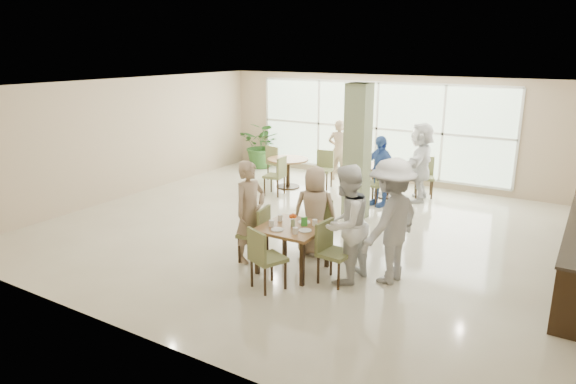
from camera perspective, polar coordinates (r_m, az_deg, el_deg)
The scene contains 19 objects.
ground at distance 10.16m, azimuth 2.59°, elevation -4.25°, with size 10.00×10.00×0.00m, color beige.
room_shell at distance 9.71m, azimuth 2.71°, elevation 5.24°, with size 10.00×10.00×10.00m.
window_bank at distance 13.96m, azimuth 9.82°, elevation 6.98°, with size 7.00×0.04×7.00m.
column at distance 10.65m, azimuth 7.72°, elevation 4.39°, with size 0.45×0.45×2.80m, color #6E7F58.
main_table at distance 8.15m, azimuth 0.54°, elevation -4.44°, with size 0.97×0.97×0.75m.
round_table_left at distance 13.12m, azimuth -0.00°, elevation 2.92°, with size 1.05×1.05×0.75m.
round_table_right at distance 12.53m, azimuth 11.01°, elevation 2.13°, with size 1.16×1.16×0.75m.
chairs_main_table at distance 8.21m, azimuth 0.60°, elevation -5.67°, with size 2.05×2.07×0.95m.
chairs_table_left at distance 13.13m, azimuth 0.38°, elevation 2.54°, with size 1.97×1.81×0.95m.
chairs_table_right at distance 12.56m, azimuth 10.95°, elevation 1.65°, with size 2.14×1.73×0.95m.
tabletop_clutter at distance 8.08m, azimuth 0.57°, elevation -3.48°, with size 0.73×0.72×0.21m.
potted_plant at distance 15.32m, azimuth -2.88°, elevation 5.24°, with size 1.23×1.23×1.37m, color #2C5A24.
teen_left at distance 8.51m, azimuth -4.22°, elevation -2.20°, with size 0.62×0.41×1.71m, color tan.
teen_far at distance 8.81m, azimuth 3.01°, elevation -2.10°, with size 0.76×0.41×1.55m, color tan.
teen_right at distance 7.76m, azimuth 6.42°, elevation -3.58°, with size 0.89×0.69×1.83m, color white.
teen_standing at distance 7.86m, azimuth 11.37°, elevation -3.19°, with size 1.24×0.72×1.93m, color #ADADAF.
adult_a at distance 11.71m, azimuth 10.14°, elevation 2.32°, with size 0.94×0.53×1.60m, color #385BA9.
adult_b at distance 12.29m, azimuth 14.51°, elevation 3.25°, with size 1.71×0.74×1.84m, color white.
adult_standing at distance 13.85m, azimuth 5.67°, elevation 4.64°, with size 0.60×0.39×1.65m, color tan.
Camera 1 is at (4.60, -8.37, 3.47)m, focal length 32.00 mm.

